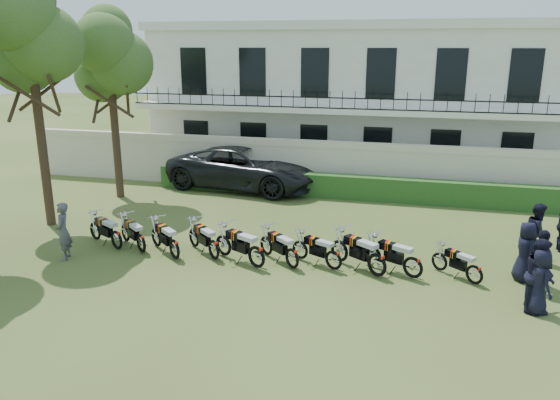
{
  "coord_description": "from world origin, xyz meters",
  "views": [
    {
      "loc": [
        3.38,
        -15.29,
        6.37
      ],
      "look_at": [
        -0.89,
        1.24,
        1.47
      ],
      "focal_mm": 35.0,
      "sensor_mm": 36.0,
      "label": 1
    }
  ],
  "objects_px": {
    "motorcycle_2": "(174,245)",
    "officer_0": "(539,281)",
    "motorcycle_6": "(334,256)",
    "tree_west_mid": "(30,35)",
    "motorcycle_7": "(377,259)",
    "officer_4": "(537,232)",
    "inspector": "(63,231)",
    "motorcycle_0": "(116,235)",
    "motorcycle_4": "(256,252)",
    "motorcycle_1": "(141,239)",
    "motorcycle_8": "(413,262)",
    "suv": "(245,167)",
    "officer_1": "(540,275)",
    "officer_3": "(525,252)",
    "tree_west_near": "(110,56)",
    "motorcycle_5": "(292,254)",
    "motorcycle_3": "(214,245)",
    "officer_2": "(541,262)",
    "motorcycle_9": "(475,270)"
  },
  "relations": [
    {
      "from": "motorcycle_3",
      "to": "officer_4",
      "type": "bearing_deg",
      "value": -35.19
    },
    {
      "from": "motorcycle_2",
      "to": "motorcycle_7",
      "type": "height_order",
      "value": "motorcycle_7"
    },
    {
      "from": "motorcycle_2",
      "to": "motorcycle_8",
      "type": "distance_m",
      "value": 7.09
    },
    {
      "from": "officer_0",
      "to": "officer_2",
      "type": "relative_size",
      "value": 0.95
    },
    {
      "from": "motorcycle_3",
      "to": "motorcycle_5",
      "type": "height_order",
      "value": "same"
    },
    {
      "from": "motorcycle_3",
      "to": "officer_0",
      "type": "relative_size",
      "value": 0.92
    },
    {
      "from": "motorcycle_2",
      "to": "officer_2",
      "type": "distance_m",
      "value": 10.32
    },
    {
      "from": "motorcycle_0",
      "to": "motorcycle_4",
      "type": "distance_m",
      "value": 4.79
    },
    {
      "from": "motorcycle_3",
      "to": "officer_1",
      "type": "bearing_deg",
      "value": -56.7
    },
    {
      "from": "motorcycle_2",
      "to": "motorcycle_7",
      "type": "distance_m",
      "value": 6.1
    },
    {
      "from": "tree_west_near",
      "to": "motorcycle_9",
      "type": "distance_m",
      "value": 16.09
    },
    {
      "from": "motorcycle_3",
      "to": "motorcycle_6",
      "type": "xyz_separation_m",
      "value": [
        3.66,
        0.12,
        -0.02
      ]
    },
    {
      "from": "motorcycle_0",
      "to": "officer_3",
      "type": "distance_m",
      "value": 12.24
    },
    {
      "from": "motorcycle_8",
      "to": "motorcycle_6",
      "type": "bearing_deg",
      "value": 116.88
    },
    {
      "from": "motorcycle_1",
      "to": "suv",
      "type": "xyz_separation_m",
      "value": [
        0.64,
        8.57,
        0.48
      ]
    },
    {
      "from": "motorcycle_1",
      "to": "motorcycle_7",
      "type": "bearing_deg",
      "value": -50.91
    },
    {
      "from": "officer_1",
      "to": "officer_3",
      "type": "xyz_separation_m",
      "value": [
        -0.04,
        1.8,
        -0.08
      ]
    },
    {
      "from": "officer_3",
      "to": "motorcycle_8",
      "type": "bearing_deg",
      "value": 84.41
    },
    {
      "from": "motorcycle_0",
      "to": "officer_4",
      "type": "relative_size",
      "value": 0.99
    },
    {
      "from": "motorcycle_8",
      "to": "suv",
      "type": "relative_size",
      "value": 0.26
    },
    {
      "from": "motorcycle_3",
      "to": "motorcycle_5",
      "type": "xyz_separation_m",
      "value": [
        2.47,
        -0.09,
        0.0
      ]
    },
    {
      "from": "motorcycle_8",
      "to": "motorcycle_1",
      "type": "bearing_deg",
      "value": 118.52
    },
    {
      "from": "motorcycle_6",
      "to": "tree_west_mid",
      "type": "bearing_deg",
      "value": 108.44
    },
    {
      "from": "tree_west_near",
      "to": "motorcycle_3",
      "type": "bearing_deg",
      "value": -41.43
    },
    {
      "from": "motorcycle_8",
      "to": "suv",
      "type": "bearing_deg",
      "value": 69.88
    },
    {
      "from": "motorcycle_7",
      "to": "suv",
      "type": "distance_m",
      "value": 10.88
    },
    {
      "from": "motorcycle_5",
      "to": "officer_4",
      "type": "relative_size",
      "value": 0.87
    },
    {
      "from": "motorcycle_1",
      "to": "motorcycle_7",
      "type": "distance_m",
      "value": 7.34
    },
    {
      "from": "tree_west_mid",
      "to": "motorcycle_1",
      "type": "bearing_deg",
      "value": -21.35
    },
    {
      "from": "motorcycle_6",
      "to": "motorcycle_7",
      "type": "distance_m",
      "value": 1.27
    },
    {
      "from": "motorcycle_3",
      "to": "motorcycle_9",
      "type": "xyz_separation_m",
      "value": [
        7.55,
        0.11,
        -0.06
      ]
    },
    {
      "from": "motorcycle_1",
      "to": "tree_west_mid",
      "type": "bearing_deg",
      "value": 107.61
    },
    {
      "from": "motorcycle_0",
      "to": "officer_0",
      "type": "distance_m",
      "value": 12.29
    },
    {
      "from": "motorcycle_2",
      "to": "officer_0",
      "type": "relative_size",
      "value": 0.95
    },
    {
      "from": "motorcycle_3",
      "to": "tree_west_mid",
      "type": "bearing_deg",
      "value": 116.08
    },
    {
      "from": "motorcycle_6",
      "to": "officer_4",
      "type": "xyz_separation_m",
      "value": [
        5.84,
        2.4,
        0.43
      ]
    },
    {
      "from": "officer_0",
      "to": "motorcycle_1",
      "type": "bearing_deg",
      "value": 64.96
    },
    {
      "from": "motorcycle_3",
      "to": "officer_1",
      "type": "height_order",
      "value": "officer_1"
    },
    {
      "from": "officer_1",
      "to": "officer_2",
      "type": "distance_m",
      "value": 1.07
    },
    {
      "from": "motorcycle_1",
      "to": "motorcycle_4",
      "type": "xyz_separation_m",
      "value": [
        3.87,
        -0.25,
        0.05
      ]
    },
    {
      "from": "officer_4",
      "to": "inspector",
      "type": "bearing_deg",
      "value": 114.86
    },
    {
      "from": "motorcycle_8",
      "to": "officer_1",
      "type": "xyz_separation_m",
      "value": [
        3.01,
        -1.14,
        0.43
      ]
    },
    {
      "from": "inspector",
      "to": "motorcycle_7",
      "type": "bearing_deg",
      "value": 74.5
    },
    {
      "from": "motorcycle_1",
      "to": "motorcycle_2",
      "type": "bearing_deg",
      "value": -61.29
    },
    {
      "from": "officer_2",
      "to": "motorcycle_7",
      "type": "bearing_deg",
      "value": 81.39
    },
    {
      "from": "motorcycle_3",
      "to": "officer_3",
      "type": "relative_size",
      "value": 0.9
    },
    {
      "from": "motorcycle_1",
      "to": "tree_west_near",
      "type": "bearing_deg",
      "value": 74.13
    },
    {
      "from": "motorcycle_0",
      "to": "motorcycle_7",
      "type": "bearing_deg",
      "value": -62.35
    },
    {
      "from": "officer_3",
      "to": "officer_0",
      "type": "bearing_deg",
      "value": 162.3
    },
    {
      "from": "motorcycle_7",
      "to": "officer_4",
      "type": "bearing_deg",
      "value": -26.08
    }
  ]
}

